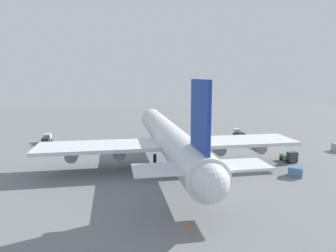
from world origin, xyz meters
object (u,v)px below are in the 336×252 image
at_px(cargo_airplane, 168,137).
at_px(safety_cone_tail, 187,225).
at_px(cargo_container_aft, 295,172).
at_px(safety_cone_nose, 157,137).
at_px(maintenance_van, 289,157).
at_px(baggage_tug, 239,133).
at_px(fuel_truck, 47,139).

relative_size(cargo_airplane, safety_cone_tail, 79.09).
xyz_separation_m(cargo_airplane, cargo_container_aft, (-12.51, -22.80, -5.05)).
bearing_deg(safety_cone_tail, safety_cone_nose, -4.26).
bearing_deg(cargo_container_aft, maintenance_van, -25.46).
bearing_deg(cargo_airplane, safety_cone_nose, -3.18).
bearing_deg(cargo_container_aft, baggage_tug, -7.14).
xyz_separation_m(cargo_airplane, maintenance_van, (-2.97, -27.34, -4.83)).
distance_m(maintenance_van, cargo_container_aft, 10.57).
height_order(cargo_airplane, safety_cone_nose, cargo_airplane).
relative_size(cargo_airplane, baggage_tug, 11.99).
bearing_deg(cargo_airplane, cargo_container_aft, -118.76).
relative_size(cargo_airplane, fuel_truck, 12.25).
height_order(baggage_tug, fuel_truck, fuel_truck).
xyz_separation_m(cargo_container_aft, safety_cone_nose, (41.91, 21.16, -0.63)).
height_order(fuel_truck, safety_cone_nose, fuel_truck).
relative_size(cargo_airplane, maintenance_van, 16.18).
bearing_deg(baggage_tug, cargo_airplane, 134.04).
distance_m(fuel_truck, cargo_container_aft, 66.93).
distance_m(maintenance_van, fuel_truck, 65.69).
bearing_deg(cargo_airplane, fuel_truck, 48.29).
height_order(cargo_airplane, safety_cone_tail, cargo_airplane).
bearing_deg(safety_cone_tail, cargo_airplane, -5.36).
distance_m(baggage_tug, safety_cone_tail, 63.33).
relative_size(cargo_airplane, safety_cone_nose, 104.72).
bearing_deg(baggage_tug, fuel_truck, 89.33).
xyz_separation_m(maintenance_van, safety_cone_tail, (-25.77, 30.04, -0.75)).
bearing_deg(safety_cone_nose, maintenance_van, -141.54).
xyz_separation_m(cargo_airplane, fuel_truck, (27.50, 30.85, -4.75)).
xyz_separation_m(maintenance_van, safety_cone_nose, (32.36, 25.71, -0.85)).
height_order(maintenance_van, safety_cone_tail, maintenance_van).
height_order(maintenance_van, safety_cone_nose, maintenance_van).
relative_size(maintenance_van, cargo_container_aft, 1.18).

